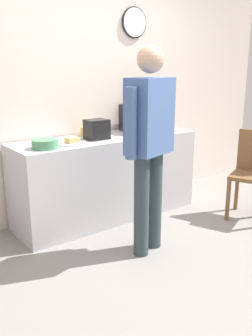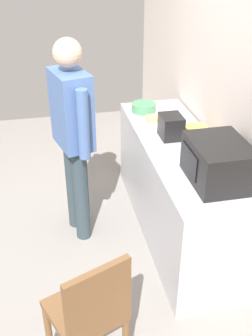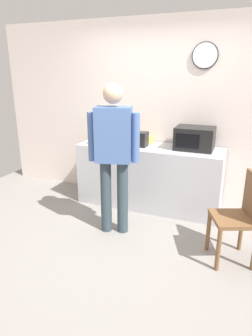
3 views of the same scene
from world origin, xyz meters
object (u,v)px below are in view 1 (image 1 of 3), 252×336
object	(u,v)px
spoon_utensil	(29,143)
person_standing	(149,137)
microwave	(146,117)
sandwich_plate	(72,142)
fork_utensil	(37,144)
toaster	(97,129)
salad_bowl	(45,144)
cereal_bowl	(89,131)

from	to	relation	value
spoon_utensil	person_standing	bearing A→B (deg)	-59.70
microwave	sandwich_plate	size ratio (longest dim) A/B	1.82
sandwich_plate	fork_utensil	world-z (taller)	sandwich_plate
fork_utensil	toaster	bearing A→B (deg)	-12.45
salad_bowl	toaster	xyz separation A→B (m)	(0.61, 0.09, 0.06)
microwave	cereal_bowl	distance (m)	0.71
salad_bowl	person_standing	world-z (taller)	person_standing
salad_bowl	person_standing	xyz separation A→B (m)	(0.59, -0.74, 0.11)
sandwich_plate	salad_bowl	xyz separation A→B (m)	(-0.29, -0.02, 0.02)
toaster	microwave	bearing A→B (deg)	8.36
microwave	fork_utensil	distance (m)	1.34
fork_utensil	microwave	bearing A→B (deg)	-0.95
salad_bowl	spoon_utensil	distance (m)	0.32
person_standing	spoon_utensil	bearing A→B (deg)	120.30
cereal_bowl	spoon_utensil	xyz separation A→B (m)	(-0.67, 0.01, -0.05)
salad_bowl	fork_utensil	distance (m)	0.22
cereal_bowl	spoon_utensil	distance (m)	0.67
toaster	spoon_utensil	bearing A→B (deg)	160.24
sandwich_plate	salad_bowl	distance (m)	0.29
sandwich_plate	person_standing	world-z (taller)	person_standing
cereal_bowl	fork_utensil	world-z (taller)	cereal_bowl
sandwich_plate	person_standing	xyz separation A→B (m)	(0.31, -0.76, 0.13)
cereal_bowl	spoon_utensil	bearing A→B (deg)	178.88
cereal_bowl	toaster	distance (m)	0.22
salad_bowl	toaster	size ratio (longest dim) A/B	1.08
toaster	spoon_utensil	size ratio (longest dim) A/B	1.29
salad_bowl	person_standing	distance (m)	0.96
microwave	person_standing	size ratio (longest dim) A/B	0.28
toaster	sandwich_plate	bearing A→B (deg)	-167.63
microwave	salad_bowl	bearing A→B (deg)	-171.76
microwave	cereal_bowl	world-z (taller)	microwave
cereal_bowl	person_standing	size ratio (longest dim) A/B	0.11
microwave	toaster	bearing A→B (deg)	-171.64
sandwich_plate	person_standing	size ratio (longest dim) A/B	0.16
salad_bowl	spoon_utensil	bearing A→B (deg)	94.21
microwave	fork_utensil	xyz separation A→B (m)	(-1.33, 0.02, -0.15)
sandwich_plate	cereal_bowl	size ratio (longest dim) A/B	1.44
cereal_bowl	toaster	world-z (taller)	toaster
toaster	person_standing	world-z (taller)	person_standing
cereal_bowl	person_standing	world-z (taller)	person_standing
toaster	fork_utensil	world-z (taller)	toaster
microwave	spoon_utensil	distance (m)	1.38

